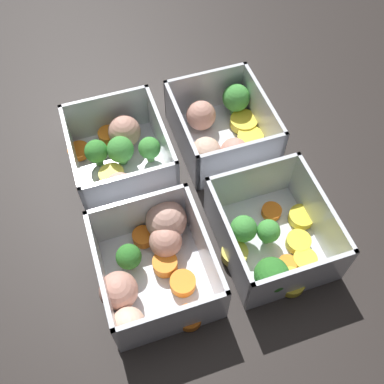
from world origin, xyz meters
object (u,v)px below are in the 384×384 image
container_far_left (152,262)px  container_far_right (119,154)px  container_near_right (221,129)px  container_near_left (271,240)px

container_far_left → container_far_right: size_ratio=1.11×
container_far_left → container_far_right: (0.16, -0.00, 0.00)m
container_near_right → container_far_left: bearing=138.2°
container_near_left → container_near_right: size_ratio=1.03×
container_near_right → container_far_right: 0.14m
container_near_right → container_far_left: same height
container_near_right → container_far_right: (0.00, 0.14, 0.00)m
container_near_left → container_near_right: 0.18m
container_near_left → container_far_left: 0.14m
container_near_right → container_far_left: (-0.16, 0.14, 0.00)m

